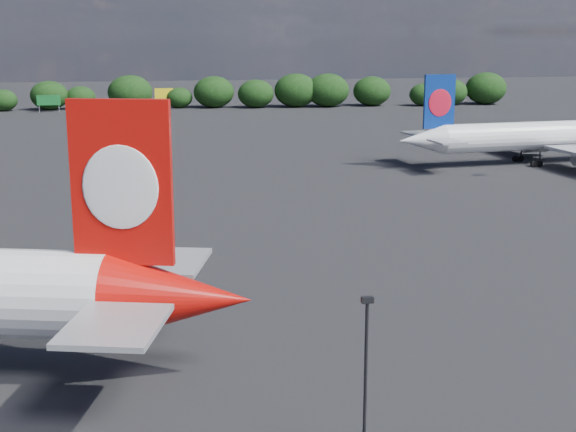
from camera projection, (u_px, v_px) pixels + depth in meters
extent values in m
plane|color=black|center=(97.00, 199.00, 101.50)|extent=(500.00, 500.00, 0.00)
cone|color=red|center=(180.00, 298.00, 47.25)|extent=(9.66, 7.40, 5.35)
cube|color=red|center=(122.00, 183.00, 45.98)|extent=(5.82, 2.06, 9.62)
ellipsoid|color=white|center=(120.00, 187.00, 45.71)|extent=(4.39, 1.38, 4.92)
ellipsoid|color=white|center=(123.00, 185.00, 46.33)|extent=(4.39, 1.38, 4.92)
cube|color=#A1A3A8|center=(115.00, 326.00, 41.62)|extent=(6.33, 7.45, 0.32)
cube|color=#A1A3A8|center=(168.00, 262.00, 53.04)|extent=(6.33, 7.45, 0.32)
cylinder|color=white|center=(542.00, 136.00, 127.51)|extent=(34.61, 7.56, 4.52)
cone|color=white|center=(421.00, 140.00, 122.16)|extent=(7.60, 5.15, 4.52)
cube|color=navy|center=(439.00, 102.00, 121.56)|extent=(4.99, 0.89, 8.13)
ellipsoid|color=red|center=(440.00, 103.00, 121.34)|extent=(3.80, 0.52, 4.16)
ellipsoid|color=red|center=(438.00, 103.00, 121.85)|extent=(3.80, 0.52, 4.16)
cube|color=#A1A3A8|center=(447.00, 142.00, 117.87)|extent=(4.53, 5.76, 0.27)
cube|color=#A1A3A8|center=(419.00, 133.00, 127.21)|extent=(4.53, 5.76, 0.27)
cube|color=#A1A3A8|center=(512.00, 135.00, 139.34)|extent=(7.46, 18.53, 0.50)
cylinder|color=#A1A3A8|center=(535.00, 145.00, 135.82)|extent=(4.72, 2.83, 2.44)
cube|color=#A1A3A8|center=(536.00, 141.00, 135.68)|extent=(2.00, 0.45, 1.08)
cylinder|color=black|center=(540.00, 158.00, 125.21)|extent=(0.27, 0.27, 2.26)
cylinder|color=black|center=(539.00, 164.00, 125.40)|extent=(1.03, 0.49, 0.99)
cylinder|color=black|center=(534.00, 164.00, 125.14)|extent=(1.03, 0.49, 0.99)
cylinder|color=black|center=(521.00, 153.00, 130.30)|extent=(0.27, 0.27, 2.26)
cylinder|color=black|center=(521.00, 158.00, 130.50)|extent=(1.03, 0.49, 0.99)
cylinder|color=black|center=(515.00, 159.00, 130.24)|extent=(1.03, 0.49, 0.99)
cylinder|color=black|center=(365.00, 391.00, 37.28)|extent=(0.16, 0.16, 8.68)
cube|color=black|center=(367.00, 300.00, 36.27)|extent=(0.55, 0.30, 0.28)
cube|color=#146728|center=(49.00, 100.00, 208.92)|extent=(6.00, 0.30, 2.60)
cylinder|color=#919399|center=(39.00, 109.00, 208.98)|extent=(0.20, 0.20, 2.00)
cylinder|color=#919399|center=(59.00, 108.00, 209.84)|extent=(0.20, 0.20, 2.00)
cube|color=yellow|center=(164.00, 94.00, 219.67)|extent=(5.00, 0.30, 3.00)
cylinder|color=#919399|center=(164.00, 104.00, 220.29)|extent=(0.30, 0.30, 2.50)
ellipsoid|color=black|center=(3.00, 100.00, 212.46)|extent=(7.47, 6.32, 5.75)
ellipsoid|color=black|center=(49.00, 95.00, 215.41)|extent=(10.11, 8.56, 7.78)
ellipsoid|color=black|center=(81.00, 98.00, 217.83)|extent=(8.10, 6.85, 6.23)
ellipsoid|color=black|center=(130.00, 92.00, 217.01)|extent=(12.00, 10.15, 9.23)
ellipsoid|color=black|center=(179.00, 98.00, 221.31)|extent=(7.34, 6.21, 5.64)
ellipsoid|color=black|center=(214.00, 92.00, 221.73)|extent=(11.28, 9.54, 8.68)
ellipsoid|color=black|center=(256.00, 94.00, 221.68)|extent=(10.09, 8.53, 7.76)
ellipsoid|color=black|center=(296.00, 90.00, 223.41)|extent=(12.12, 10.25, 9.32)
ellipsoid|color=black|center=(328.00, 90.00, 224.12)|extent=(12.07, 10.22, 9.29)
ellipsoid|color=black|center=(372.00, 91.00, 227.11)|extent=(10.82, 9.15, 8.32)
ellipsoid|color=black|center=(424.00, 95.00, 227.29)|extent=(8.31, 7.03, 6.39)
ellipsoid|color=black|center=(451.00, 92.00, 229.98)|extent=(9.65, 8.16, 7.42)
ellipsoid|color=black|center=(486.00, 88.00, 232.08)|extent=(12.00, 10.15, 9.23)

